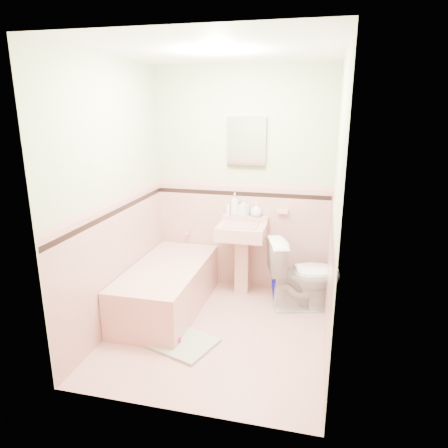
% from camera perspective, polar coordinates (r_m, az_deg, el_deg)
% --- Properties ---
extents(floor, '(2.20, 2.20, 0.00)m').
position_cam_1_polar(floor, '(4.08, -0.86, -14.59)').
color(floor, '#D6988C').
rests_on(floor, ground).
extents(ceiling, '(2.20, 2.20, 0.00)m').
position_cam_1_polar(ceiling, '(3.53, -1.05, 22.89)').
color(ceiling, white).
rests_on(ceiling, ground).
extents(wall_back, '(2.50, 0.00, 2.50)m').
position_cam_1_polar(wall_back, '(4.65, 2.50, 5.79)').
color(wall_back, '#F2E1C5').
rests_on(wall_back, ground).
extents(wall_front, '(2.50, 0.00, 2.50)m').
position_cam_1_polar(wall_front, '(2.60, -7.11, -2.75)').
color(wall_front, '#F2E1C5').
rests_on(wall_front, ground).
extents(wall_left, '(0.00, 2.50, 2.50)m').
position_cam_1_polar(wall_left, '(3.97, -15.07, 3.45)').
color(wall_left, '#F2E1C5').
rests_on(wall_left, ground).
extents(wall_right, '(0.00, 2.50, 2.50)m').
position_cam_1_polar(wall_right, '(3.49, 15.13, 1.75)').
color(wall_right, '#F2E1C5').
rests_on(wall_right, ground).
extents(wainscot_back, '(2.00, 0.00, 2.00)m').
position_cam_1_polar(wainscot_back, '(4.80, 2.38, -1.88)').
color(wainscot_back, '#D89D91').
rests_on(wainscot_back, ground).
extents(wainscot_front, '(2.00, 0.00, 2.00)m').
position_cam_1_polar(wainscot_front, '(2.88, -6.56, -14.99)').
color(wainscot_front, '#D89D91').
rests_on(wainscot_front, ground).
extents(wainscot_left, '(0.00, 2.20, 2.20)m').
position_cam_1_polar(wainscot_left, '(4.15, -14.27, -5.34)').
color(wainscot_left, '#D89D91').
rests_on(wainscot_left, ground).
extents(wainscot_right, '(0.00, 2.20, 2.20)m').
position_cam_1_polar(wainscot_right, '(3.70, 14.21, -8.03)').
color(wainscot_right, '#D89D91').
rests_on(wainscot_right, ground).
extents(accent_back, '(2.00, 0.00, 2.00)m').
position_cam_1_polar(accent_back, '(4.66, 2.44, 4.18)').
color(accent_back, black).
rests_on(accent_back, ground).
extents(accent_front, '(2.00, 0.00, 2.00)m').
position_cam_1_polar(accent_front, '(2.66, -6.87, -5.28)').
color(accent_front, black).
rests_on(accent_front, ground).
extents(accent_left, '(0.00, 2.20, 2.20)m').
position_cam_1_polar(accent_left, '(3.99, -14.71, 1.62)').
color(accent_left, black).
rests_on(accent_left, ground).
extents(accent_right, '(0.00, 2.20, 2.20)m').
position_cam_1_polar(accent_right, '(3.53, 14.69, -0.28)').
color(accent_right, black).
rests_on(accent_right, ground).
extents(cap_back, '(2.00, 0.00, 2.00)m').
position_cam_1_polar(cap_back, '(4.64, 2.45, 5.39)').
color(cap_back, '#D69089').
rests_on(cap_back, ground).
extents(cap_front, '(2.00, 0.00, 2.00)m').
position_cam_1_polar(cap_front, '(2.62, -6.95, -3.25)').
color(cap_front, '#D69089').
rests_on(cap_front, ground).
extents(cap_left, '(0.00, 2.20, 2.20)m').
position_cam_1_polar(cap_left, '(3.97, -14.81, 3.01)').
color(cap_left, '#D69089').
rests_on(cap_left, ground).
extents(cap_right, '(0.00, 2.20, 2.20)m').
position_cam_1_polar(cap_right, '(3.50, 14.80, 1.29)').
color(cap_right, '#D69089').
rests_on(cap_right, ground).
extents(bathtub, '(0.70, 1.50, 0.45)m').
position_cam_1_polar(bathtub, '(4.43, -7.78, -8.84)').
color(bathtub, tan).
rests_on(bathtub, floor).
extents(tub_faucet, '(0.04, 0.12, 0.04)m').
position_cam_1_polar(tub_faucet, '(4.92, -4.92, -1.14)').
color(tub_faucet, silver).
rests_on(tub_faucet, wall_back).
extents(sink, '(0.52, 0.48, 0.82)m').
position_cam_1_polar(sink, '(4.65, 2.40, -5.00)').
color(sink, tan).
rests_on(sink, floor).
extents(sink_faucet, '(0.02, 0.02, 0.10)m').
position_cam_1_polar(sink_faucet, '(4.61, 2.82, 1.88)').
color(sink_faucet, silver).
rests_on(sink_faucet, sink).
extents(medicine_cabinet, '(0.42, 0.04, 0.53)m').
position_cam_1_polar(medicine_cabinet, '(4.56, 3.12, 11.27)').
color(medicine_cabinet, white).
rests_on(medicine_cabinet, wall_back).
extents(soap_dish, '(0.12, 0.07, 0.04)m').
position_cam_1_polar(soap_dish, '(4.61, 8.09, 1.74)').
color(soap_dish, tan).
rests_on(soap_dish, wall_back).
extents(soap_bottle_left, '(0.10, 0.10, 0.26)m').
position_cam_1_polar(soap_bottle_left, '(4.66, 1.49, 2.74)').
color(soap_bottle_left, '#B2B2B2').
rests_on(soap_bottle_left, sink).
extents(soap_bottle_mid, '(0.12, 0.12, 0.20)m').
position_cam_1_polar(soap_bottle_mid, '(4.65, 2.75, 2.32)').
color(soap_bottle_mid, '#B2B2B2').
rests_on(soap_bottle_mid, sink).
extents(soap_bottle_right, '(0.16, 0.16, 0.16)m').
position_cam_1_polar(soap_bottle_right, '(4.63, 4.48, 1.99)').
color(soap_bottle_right, '#B2B2B2').
rests_on(soap_bottle_right, sink).
extents(tube, '(0.05, 0.05, 0.12)m').
position_cam_1_polar(tube, '(4.69, 0.59, 1.98)').
color(tube, white).
rests_on(tube, sink).
extents(toilet, '(0.83, 0.61, 0.76)m').
position_cam_1_polar(toilet, '(4.43, 10.98, -6.84)').
color(toilet, white).
rests_on(toilet, floor).
extents(bucket, '(0.31, 0.31, 0.24)m').
position_cam_1_polar(bucket, '(4.67, 7.97, -8.95)').
color(bucket, '#0409A3').
rests_on(bucket, floor).
extents(bath_mat, '(0.81, 0.66, 0.03)m').
position_cam_1_polar(bath_mat, '(3.95, -6.59, -15.65)').
color(bath_mat, gray).
rests_on(bath_mat, floor).
extents(shoe, '(0.15, 0.11, 0.05)m').
position_cam_1_polar(shoe, '(3.89, -7.01, -15.43)').
color(shoe, '#BF1E59').
rests_on(shoe, bath_mat).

